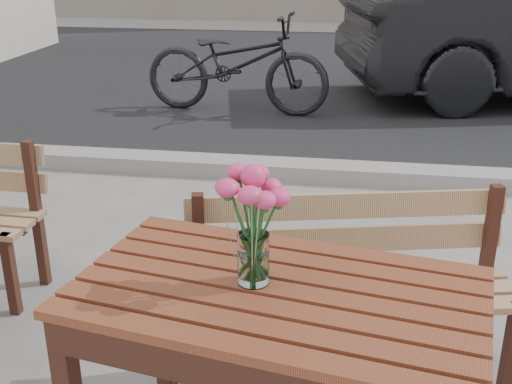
% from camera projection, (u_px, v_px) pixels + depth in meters
% --- Properties ---
extents(street, '(30.00, 8.12, 0.12)m').
position_uv_depth(street, '(345.00, 108.00, 6.67)').
color(street, black).
rests_on(street, ground).
extents(main_table, '(1.30, 0.90, 0.73)m').
position_uv_depth(main_table, '(277.00, 323.00, 1.91)').
color(main_table, '#592C17').
rests_on(main_table, ground).
extents(main_bench, '(1.34, 0.67, 0.80)m').
position_uv_depth(main_bench, '(350.00, 266.00, 2.51)').
color(main_bench, '#855E44').
rests_on(main_bench, ground).
extents(main_vase, '(0.20, 0.20, 0.37)m').
position_uv_depth(main_vase, '(253.00, 211.00, 1.81)').
color(main_vase, white).
rests_on(main_vase, main_table).
extents(bicycle, '(1.96, 0.85, 1.00)m').
position_uv_depth(bicycle, '(236.00, 63.00, 6.47)').
color(bicycle, black).
rests_on(bicycle, ground).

